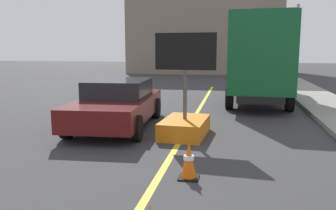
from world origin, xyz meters
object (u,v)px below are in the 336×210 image
object	(u,v)px
arrow_board_trailer	(185,118)
highway_guide_sign	(284,30)
traffic_cone_far_lane	(189,161)
pickup_car	(117,103)
box_truck	(259,58)

from	to	relation	value
arrow_board_trailer	highway_guide_sign	bearing A→B (deg)	74.03
arrow_board_trailer	traffic_cone_far_lane	world-z (taller)	arrow_board_trailer
highway_guide_sign	pickup_car	bearing A→B (deg)	-114.23
box_truck	pickup_car	world-z (taller)	box_truck
highway_guide_sign	traffic_cone_far_lane	distance (m)	18.61
box_truck	pickup_car	size ratio (longest dim) A/B	1.63
traffic_cone_far_lane	highway_guide_sign	bearing A→B (deg)	78.25
arrow_board_trailer	highway_guide_sign	distance (m)	15.72
arrow_board_trailer	box_truck	world-z (taller)	box_truck
pickup_car	highway_guide_sign	distance (m)	15.73
traffic_cone_far_lane	box_truck	bearing A→B (deg)	79.58
traffic_cone_far_lane	arrow_board_trailer	bearing A→B (deg)	99.27
box_truck	pickup_car	distance (m)	7.22
box_truck	pickup_car	xyz separation A→B (m)	(-4.36, -5.63, -1.21)
arrow_board_trailer	box_truck	bearing A→B (deg)	70.47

